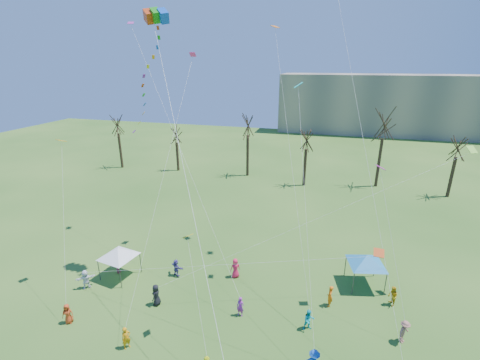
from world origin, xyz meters
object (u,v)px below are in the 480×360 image
(big_box_kite, at_px, (150,84))
(canopy_tent_white, at_px, (118,252))
(distant_building, at_px, (397,105))
(canopy_tent_blue, at_px, (367,259))

(big_box_kite, bearing_deg, canopy_tent_white, -155.16)
(distant_building, height_order, canopy_tent_white, distant_building)
(distant_building, relative_size, canopy_tent_blue, 15.58)
(big_box_kite, bearing_deg, canopy_tent_blue, 9.05)
(big_box_kite, distance_m, canopy_tent_blue, 22.23)
(canopy_tent_white, xyz_separation_m, canopy_tent_blue, (20.67, 4.38, 0.10))
(distant_building, xyz_separation_m, canopy_tent_white, (-32.93, -74.52, -5.10))
(distant_building, distance_m, big_box_kite, 79.07)
(canopy_tent_blue, bearing_deg, distant_building, 80.08)
(canopy_tent_white, bearing_deg, canopy_tent_blue, 11.96)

